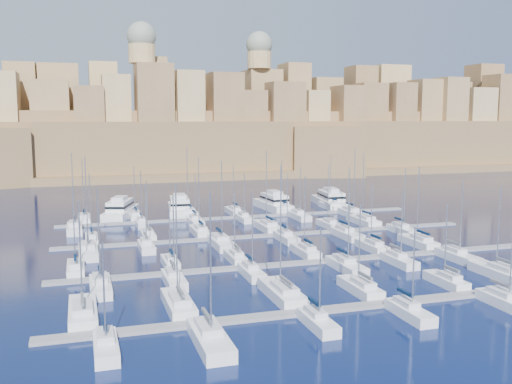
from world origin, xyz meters
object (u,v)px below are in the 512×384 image
object	(u,v)px
sailboat_2	(282,293)
motor_yacht_c	(274,203)
sailboat_0	(83,312)
motor_yacht_d	(330,200)
sailboat_4	(446,281)
motor_yacht_b	(180,207)
motor_yacht_a	(121,210)

from	to	relation	value
sailboat_2	motor_yacht_c	size ratio (longest dim) A/B	1.06
sailboat_0	motor_yacht_d	world-z (taller)	sailboat_0
sailboat_0	sailboat_4	size ratio (longest dim) A/B	1.21
motor_yacht_c	sailboat_2	bearing A→B (deg)	-108.17
sailboat_0	motor_yacht_b	size ratio (longest dim) A/B	0.80
motor_yacht_c	sailboat_4	bearing A→B (deg)	-88.95
sailboat_4	motor_yacht_d	bearing A→B (deg)	78.14
sailboat_2	motor_yacht_d	world-z (taller)	sailboat_2
motor_yacht_d	sailboat_4	bearing A→B (deg)	-101.86
motor_yacht_d	motor_yacht_b	bearing A→B (deg)	-179.51
motor_yacht_d	motor_yacht_a	bearing A→B (deg)	-179.43
sailboat_4	motor_yacht_b	size ratio (longest dim) A/B	0.66
sailboat_2	sailboat_4	distance (m)	23.99
sailboat_2	motor_yacht_d	xyz separation A→B (m)	(38.92, 69.85, 0.94)
sailboat_0	sailboat_4	bearing A→B (deg)	-1.51
sailboat_0	motor_yacht_c	distance (m)	83.95
motor_yacht_a	motor_yacht_c	size ratio (longest dim) A/B	1.06
sailboat_0	motor_yacht_c	size ratio (longest dim) A/B	0.86
sailboat_0	motor_yacht_a	world-z (taller)	sailboat_0
sailboat_2	motor_yacht_a	xyz separation A→B (m)	(-15.65, 69.31, 0.94)
motor_yacht_a	motor_yacht_b	distance (m)	14.10
sailboat_4	motor_yacht_a	world-z (taller)	sailboat_4
sailboat_2	motor_yacht_c	distance (m)	72.65
sailboat_2	motor_yacht_b	world-z (taller)	sailboat_2
sailboat_4	motor_yacht_c	distance (m)	70.51
sailboat_0	sailboat_2	xyz separation A→B (m)	(24.85, 0.19, 0.03)
sailboat_4	sailboat_2	bearing A→B (deg)	176.47
sailboat_2	motor_yacht_c	xyz separation A→B (m)	(22.65, 69.02, 0.94)
sailboat_0	motor_yacht_c	xyz separation A→B (m)	(47.50, 69.21, 0.97)
sailboat_0	sailboat_2	size ratio (longest dim) A/B	0.81
sailboat_4	motor_yacht_a	distance (m)	81.11
motor_yacht_b	motor_yacht_c	size ratio (longest dim) A/B	1.07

